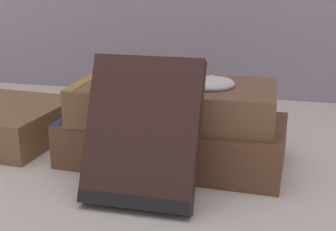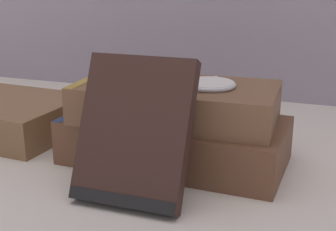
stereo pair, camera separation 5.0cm
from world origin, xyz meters
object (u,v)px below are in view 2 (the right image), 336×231
book_flat_top (172,101)px  pocket_watch (209,84)px  book_leaning_front (134,136)px  book_flat_bottom (171,139)px

book_flat_top → pocket_watch: (0.04, 0.00, 0.02)m
book_flat_top → book_leaning_front: bearing=-93.4°
book_flat_bottom → book_leaning_front: 0.11m
book_leaning_front → pocket_watch: bearing=66.3°
book_flat_top → book_flat_bottom: bearing=-170.8°
book_flat_top → pocket_watch: size_ratio=3.62×
book_flat_bottom → book_flat_top: 0.05m
pocket_watch → book_leaning_front: bearing=-113.7°
pocket_watch → book_flat_bottom: bearing=-178.8°
book_flat_bottom → book_flat_top: size_ratio=1.13×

